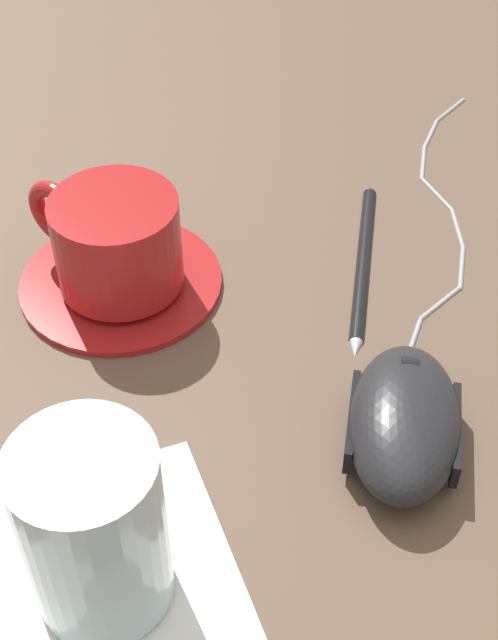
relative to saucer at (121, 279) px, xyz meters
The scene contains 8 objects.
ground_plane 0.09m from the saucer, 89.84° to the left, with size 3.00×3.00×0.00m, color brown.
saucer is the anchor object (origin of this frame).
coffee_cup 0.03m from the saucer, 28.79° to the left, with size 0.08×0.10×0.06m.
computer_mouse 0.20m from the saucer, 119.76° to the left, with size 0.10×0.12×0.04m.
mouse_cable 0.22m from the saucer, behind, with size 0.19×0.24×0.00m.
napkin_under_glass 0.21m from the saucer, 69.42° to the left, with size 0.14×0.14×0.00m, color silver.
drinking_glass 0.21m from the saucer, 71.56° to the left, with size 0.06×0.06×0.09m, color silver.
pen 0.15m from the saucer, 164.19° to the left, with size 0.09×0.14×0.01m.
Camera 1 is at (0.08, 0.32, 0.37)m, focal length 50.00 mm.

